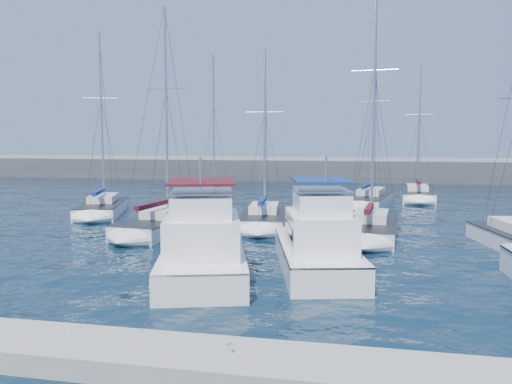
% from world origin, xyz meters
% --- Properties ---
extents(ground, '(220.00, 220.00, 0.00)m').
position_xyz_m(ground, '(0.00, 0.00, 0.00)').
color(ground, black).
rests_on(ground, ground).
extents(breakwater, '(160.00, 6.00, 4.45)m').
position_xyz_m(breakwater, '(0.00, 52.00, 1.05)').
color(breakwater, '#424244').
rests_on(breakwater, ground).
extents(dock, '(40.00, 2.20, 0.60)m').
position_xyz_m(dock, '(0.00, -11.00, 0.30)').
color(dock, gray).
rests_on(dock, ground).
extents(dock_cleat_centre, '(0.16, 0.16, 0.25)m').
position_xyz_m(dock_cleat_centre, '(0.00, -11.00, 0.72)').
color(dock_cleat_centre, silver).
rests_on(dock_cleat_centre, dock).
extents(motor_yacht_port_inner, '(5.93, 9.65, 4.69)m').
position_xyz_m(motor_yacht_port_inner, '(-3.45, -2.19, 1.13)').
color(motor_yacht_port_inner, white).
rests_on(motor_yacht_port_inner, ground).
extents(motor_yacht_stbd_inner, '(5.12, 9.22, 4.69)m').
position_xyz_m(motor_yacht_stbd_inner, '(1.39, -0.40, 1.13)').
color(motor_yacht_stbd_inner, white).
rests_on(motor_yacht_stbd_inner, ground).
extents(sailboat_mid_a, '(5.55, 8.92, 14.98)m').
position_xyz_m(sailboat_mid_a, '(-17.10, 14.08, 0.52)').
color(sailboat_mid_a, white).
rests_on(sailboat_mid_a, ground).
extents(sailboat_mid_b, '(3.94, 8.36, 14.84)m').
position_xyz_m(sailboat_mid_b, '(-9.25, 7.46, 0.52)').
color(sailboat_mid_b, silver).
rests_on(sailboat_mid_b, ground).
extents(sailboat_mid_c, '(3.73, 7.70, 12.56)m').
position_xyz_m(sailboat_mid_c, '(-3.19, 10.88, 0.51)').
color(sailboat_mid_c, white).
rests_on(sailboat_mid_c, ground).
extents(sailboat_mid_d, '(3.89, 8.05, 16.43)m').
position_xyz_m(sailboat_mid_d, '(3.95, 8.48, 0.54)').
color(sailboat_mid_d, silver).
rests_on(sailboat_mid_d, ground).
extents(sailboat_back_a, '(5.10, 8.08, 15.88)m').
position_xyz_m(sailboat_back_a, '(-12.52, 30.71, 0.54)').
color(sailboat_back_a, white).
rests_on(sailboat_back_a, ground).
extents(sailboat_back_b, '(4.89, 9.65, 15.28)m').
position_xyz_m(sailboat_back_b, '(4.31, 24.06, 0.52)').
color(sailboat_back_b, silver).
rests_on(sailboat_back_b, ground).
extents(sailboat_back_c, '(3.44, 7.19, 13.57)m').
position_xyz_m(sailboat_back_c, '(9.04, 28.88, 0.52)').
color(sailboat_back_c, white).
rests_on(sailboat_back_c, ground).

